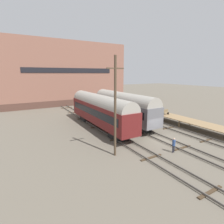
% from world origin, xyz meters
% --- Properties ---
extents(ground_plane, '(200.00, 200.00, 0.00)m').
position_xyz_m(ground_plane, '(0.00, 0.00, 0.00)').
color(ground_plane, '#60594C').
extents(track_left, '(2.60, 60.00, 0.26)m').
position_xyz_m(track_left, '(-4.62, 0.00, 0.14)').
color(track_left, '#4C4742').
rests_on(track_left, ground).
extents(track_middle, '(2.60, 60.00, 0.26)m').
position_xyz_m(track_middle, '(0.00, 0.00, 0.14)').
color(track_middle, '#4C4742').
rests_on(track_middle, ground).
extents(track_right, '(2.60, 60.00, 0.26)m').
position_xyz_m(track_right, '(4.62, 0.00, 0.14)').
color(track_right, '#4C4742').
rests_on(track_right, ground).
extents(train_car_grey, '(2.92, 15.40, 5.18)m').
position_xyz_m(train_car_grey, '(0.00, 9.07, 2.95)').
color(train_car_grey, black).
rests_on(train_car_grey, ground).
extents(train_car_maroon, '(2.85, 16.39, 5.15)m').
position_xyz_m(train_car_maroon, '(-4.62, 8.43, 2.95)').
color(train_car_maroon, black).
rests_on(train_car_maroon, ground).
extents(station_platform, '(3.01, 15.98, 1.15)m').
position_xyz_m(station_platform, '(7.45, 2.46, 1.07)').
color(station_platform, '#8C704C').
rests_on(station_platform, ground).
extents(bench, '(1.40, 0.40, 0.91)m').
position_xyz_m(bench, '(7.15, 6.35, 1.63)').
color(bench, brown).
rests_on(bench, station_platform).
extents(person_worker, '(0.32, 0.32, 1.63)m').
position_xyz_m(person_worker, '(-1.75, -3.24, 0.98)').
color(person_worker, '#282833').
rests_on(person_worker, ground).
extents(utility_pole, '(1.80, 0.24, 9.85)m').
position_xyz_m(utility_pole, '(-7.42, -0.68, 5.09)').
color(utility_pole, '#473828').
rests_on(utility_pole, ground).
extents(warehouse_building, '(32.11, 12.22, 16.38)m').
position_xyz_m(warehouse_building, '(-2.43, 35.44, 8.19)').
color(warehouse_building, '#4F342A').
rests_on(warehouse_building, ground).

